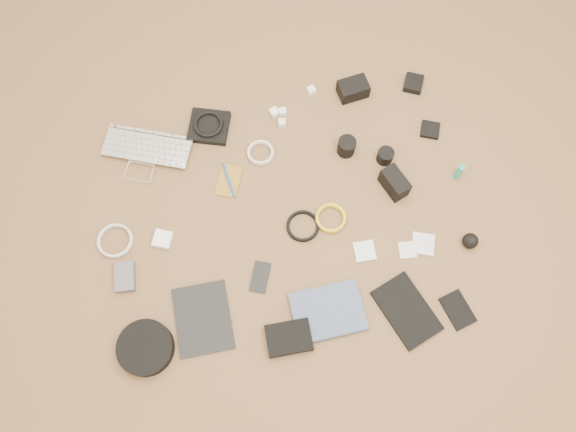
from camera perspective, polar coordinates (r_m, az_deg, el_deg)
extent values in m
cube|color=brown|center=(2.10, -0.41, -0.58)|extent=(4.00, 4.00, 0.04)
imported|color=silver|center=(2.23, -14.40, 5.66)|extent=(0.40, 0.34, 0.03)
cube|color=black|center=(2.25, -8.03, 8.98)|extent=(0.19, 0.18, 0.03)
torus|color=black|center=(2.23, -8.10, 9.23)|extent=(0.15, 0.15, 0.01)
cube|color=white|center=(2.26, -1.40, 10.47)|extent=(0.04, 0.04, 0.03)
cube|color=white|center=(2.26, -0.55, 10.56)|extent=(0.03, 0.03, 0.02)
cube|color=white|center=(2.31, 2.39, 12.62)|extent=(0.04, 0.04, 0.03)
cube|color=white|center=(2.24, -0.60, 9.45)|extent=(0.03, 0.03, 0.03)
cube|color=black|center=(2.31, 6.62, 12.70)|extent=(0.13, 0.10, 0.07)
cube|color=black|center=(2.38, 12.63, 13.01)|extent=(0.10, 0.10, 0.03)
cube|color=olive|center=(2.15, -6.04, 3.57)|extent=(0.12, 0.15, 0.01)
cylinder|color=#1642B3|center=(2.14, -6.06, 3.66)|extent=(0.03, 0.14, 0.01)
torus|color=silver|center=(2.19, -2.80, 6.38)|extent=(0.14, 0.14, 0.01)
cylinder|color=black|center=(2.17, 5.96, 7.04)|extent=(0.09, 0.09, 0.07)
cylinder|color=black|center=(2.18, 9.85, 6.03)|extent=(0.08, 0.08, 0.06)
cube|color=black|center=(2.30, 14.24, 8.48)|extent=(0.09, 0.09, 0.02)
cube|color=white|center=(2.10, -12.60, -2.33)|extent=(0.08, 0.08, 0.03)
torus|color=silver|center=(2.15, -17.12, -2.45)|extent=(0.16, 0.16, 0.01)
torus|color=black|center=(2.07, 1.51, -1.07)|extent=(0.15, 0.15, 0.01)
torus|color=gold|center=(2.08, 4.35, -0.28)|extent=(0.15, 0.15, 0.01)
cube|color=black|center=(2.13, 10.76, 3.31)|extent=(0.10, 0.13, 0.09)
cylinder|color=teal|center=(2.21, 16.98, 4.30)|extent=(0.03, 0.03, 0.08)
cube|color=#505155|center=(2.09, -16.23, -5.99)|extent=(0.08, 0.11, 0.03)
cube|color=black|center=(2.01, -8.63, -10.25)|extent=(0.19, 0.25, 0.01)
cube|color=black|center=(2.02, -2.84, -6.21)|extent=(0.10, 0.13, 0.01)
cube|color=silver|center=(2.06, 7.78, -3.56)|extent=(0.08, 0.08, 0.01)
cube|color=silver|center=(2.09, 12.03, -3.40)|extent=(0.07, 0.07, 0.01)
cube|color=silver|center=(2.11, 13.54, -2.78)|extent=(0.10, 0.10, 0.01)
sphere|color=black|center=(2.13, 18.03, -2.42)|extent=(0.06, 0.06, 0.06)
cylinder|color=black|center=(2.01, -14.26, -12.85)|extent=(0.25, 0.25, 0.05)
cube|color=black|center=(1.96, 0.08, -12.28)|extent=(0.15, 0.11, 0.04)
imported|color=#404D6C|center=(1.98, 4.76, -12.24)|extent=(0.25, 0.20, 0.02)
cube|color=black|center=(2.03, 11.96, -9.38)|extent=(0.22, 0.28, 0.02)
cube|color=black|center=(2.08, 16.85, -9.11)|extent=(0.11, 0.14, 0.01)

